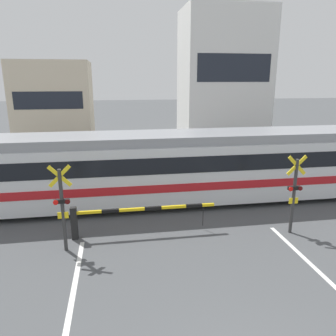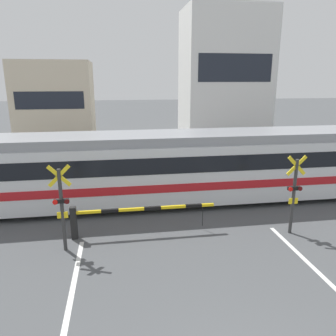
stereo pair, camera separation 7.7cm
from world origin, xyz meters
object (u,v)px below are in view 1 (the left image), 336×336
at_px(crossing_barrier_near, 117,215).
at_px(crossing_signal_left, 62,205).
at_px(pedestrian, 154,148).
at_px(crossing_barrier_far, 199,166).
at_px(commuter_train, 185,165).
at_px(crossing_signal_right, 294,191).

xyz_separation_m(crossing_barrier_near, crossing_signal_left, (-1.59, -0.74, 0.75)).
xyz_separation_m(crossing_signal_left, pedestrian, (4.01, 10.45, -0.54)).
bearing_deg(crossing_barrier_far, commuter_train, -115.18).
relative_size(crossing_barrier_near, crossing_signal_left, 1.77).
xyz_separation_m(crossing_signal_left, crossing_signal_right, (7.50, 0.00, 0.00)).
bearing_deg(crossing_barrier_near, crossing_signal_left, -155.11).
relative_size(commuter_train, pedestrian, 10.96).
bearing_deg(commuter_train, crossing_signal_left, -141.86).
xyz_separation_m(crossing_barrier_far, pedestrian, (-1.90, 3.98, 0.21)).
bearing_deg(crossing_barrier_far, crossing_signal_left, -132.42).
distance_m(crossing_barrier_far, crossing_signal_right, 6.71).
height_order(commuter_train, crossing_signal_right, commuter_train).
bearing_deg(crossing_barrier_near, commuter_train, 43.75).
height_order(crossing_barrier_near, pedestrian, pedestrian).
distance_m(crossing_signal_left, pedestrian, 11.21).
height_order(commuter_train, crossing_signal_left, commuter_train).
xyz_separation_m(crossing_barrier_near, crossing_barrier_far, (4.33, 5.74, 0.00)).
distance_m(crossing_barrier_near, crossing_barrier_far, 7.18).
relative_size(commuter_train, crossing_signal_right, 6.71).
bearing_deg(crossing_signal_left, commuter_train, 38.14).
bearing_deg(crossing_signal_left, crossing_barrier_far, 47.58).
relative_size(crossing_signal_right, pedestrian, 1.63).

